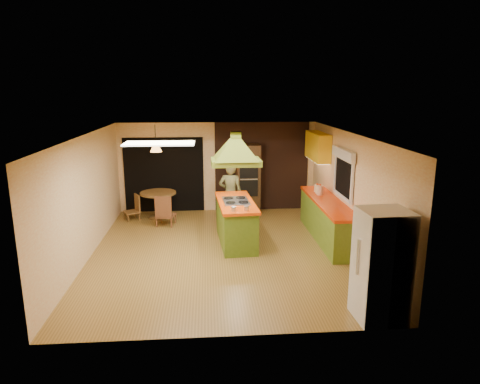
{
  "coord_description": "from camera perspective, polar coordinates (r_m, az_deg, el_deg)",
  "views": [
    {
      "loc": [
        -0.28,
        -8.63,
        3.4
      ],
      "look_at": [
        0.43,
        0.64,
        1.15
      ],
      "focal_mm": 32.0,
      "sensor_mm": 36.0,
      "label": 1
    }
  ],
  "objects": [
    {
      "name": "canister_large",
      "position": [
        10.42,
        10.62,
        0.25
      ],
      "size": [
        0.2,
        0.2,
        0.23
      ],
      "primitive_type": "cylinder",
      "rotation": [
        0.0,
        0.0,
        0.33
      ],
      "color": "beige",
      "rests_on": "right_counter"
    },
    {
      "name": "chair_left",
      "position": [
        11.69,
        -14.26,
        -2.01
      ],
      "size": [
        0.5,
        0.5,
        0.67
      ],
      "primitive_type": null,
      "rotation": [
        0.0,
        0.0,
        -1.09
      ],
      "color": "brown",
      "rests_on": "ground"
    },
    {
      "name": "pendant_lamp",
      "position": [
        11.38,
        -11.15,
        5.78
      ],
      "size": [
        0.39,
        0.39,
        0.2
      ],
      "primitive_type": "cone",
      "rotation": [
        0.0,
        0.0,
        0.34
      ],
      "color": "#FF9E3F",
      "rests_on": "ceiling_plane"
    },
    {
      "name": "ground",
      "position": [
        9.28,
        -2.39,
        -7.9
      ],
      "size": [
        6.5,
        6.5,
        0.0
      ],
      "primitive_type": "plane",
      "color": "olive",
      "rests_on": "ground"
    },
    {
      "name": "ceiling_plane",
      "position": [
        8.68,
        -2.56,
        7.64
      ],
      "size": [
        6.5,
        6.5,
        0.0
      ],
      "primitive_type": "plane",
      "rotation": [
        3.14,
        0.0,
        0.0
      ],
      "color": "silver",
      "rests_on": "room_walls"
    },
    {
      "name": "room_walls",
      "position": [
        8.9,
        -2.47,
        -0.39
      ],
      "size": [
        5.5,
        6.5,
        6.5
      ],
      "color": "beige",
      "rests_on": "ground"
    },
    {
      "name": "fluor_panel",
      "position": [
        7.53,
        -10.7,
        6.39
      ],
      "size": [
        1.2,
        0.6,
        0.03
      ],
      "primitive_type": "cube",
      "color": "white",
      "rests_on": "ceiling_plane"
    },
    {
      "name": "window_right",
      "position": [
        9.64,
        13.66,
        3.5
      ],
      "size": [
        0.12,
        1.35,
        1.06
      ],
      "color": "black",
      "rests_on": "room_walls"
    },
    {
      "name": "range_hood",
      "position": [
        9.26,
        -0.57,
        6.47
      ],
      "size": [
        1.08,
        0.79,
        0.8
      ],
      "rotation": [
        0.0,
        0.0,
        0.02
      ],
      "color": "olive",
      "rests_on": "ceiling_plane"
    },
    {
      "name": "upper_cabinets",
      "position": [
        11.29,
        10.31,
        6.02
      ],
      "size": [
        0.34,
        1.4,
        0.7
      ],
      "primitive_type": "cube",
      "color": "yellow",
      "rests_on": "room_walls"
    },
    {
      "name": "kitchen_island",
      "position": [
        9.64,
        -0.55,
        -3.97
      ],
      "size": [
        0.9,
        1.98,
        0.98
      ],
      "rotation": [
        0.0,
        0.0,
        0.06
      ],
      "color": "#56761D",
      "rests_on": "ground"
    },
    {
      "name": "nook_opening",
      "position": [
        12.15,
        -10.09,
        2.25
      ],
      "size": [
        2.2,
        0.03,
        2.1
      ],
      "primitive_type": "cube",
      "color": "black",
      "rests_on": "ground"
    },
    {
      "name": "chair_near",
      "position": [
        11.02,
        -9.88,
        -2.37
      ],
      "size": [
        0.52,
        0.52,
        0.81
      ],
      "primitive_type": null,
      "rotation": [
        0.0,
        0.0,
        2.94
      ],
      "color": "brown",
      "rests_on": "ground"
    },
    {
      "name": "man",
      "position": [
        10.81,
        -1.29,
        -0.23
      ],
      "size": [
        0.65,
        0.49,
        1.63
      ],
      "primitive_type": "imported",
      "rotation": [
        0.0,
        0.0,
        2.96
      ],
      "color": "brown",
      "rests_on": "ground"
    },
    {
      "name": "wall_oven",
      "position": [
        11.88,
        1.05,
        1.76
      ],
      "size": [
        0.66,
        0.63,
        1.92
      ],
      "rotation": [
        0.0,
        0.0,
        0.05
      ],
      "color": "#432A15",
      "rests_on": "ground"
    },
    {
      "name": "canister_small",
      "position": [
        10.71,
        10.21,
        0.49
      ],
      "size": [
        0.15,
        0.15,
        0.18
      ],
      "primitive_type": "cylinder",
      "rotation": [
        0.0,
        0.0,
        -0.1
      ],
      "color": "#FDEDCB",
      "rests_on": "right_counter"
    },
    {
      "name": "brick_panel",
      "position": [
        12.15,
        2.91,
        3.4
      ],
      "size": [
        2.64,
        0.03,
        2.5
      ],
      "primitive_type": "cube",
      "color": "#381E14",
      "rests_on": "ground"
    },
    {
      "name": "canister_medium",
      "position": [
        10.57,
        10.41,
        0.34
      ],
      "size": [
        0.17,
        0.17,
        0.19
      ],
      "primitive_type": "cylinder",
      "rotation": [
        0.0,
        0.0,
        0.3
      ],
      "color": "#FCF4CB",
      "rests_on": "right_counter"
    },
    {
      "name": "dining_table",
      "position": [
        11.64,
        -10.84,
        -1.04
      ],
      "size": [
        0.96,
        0.96,
        0.72
      ],
      "rotation": [
        0.0,
        0.0,
        0.18
      ],
      "color": "brown",
      "rests_on": "ground"
    },
    {
      "name": "refrigerator",
      "position": [
        6.75,
        18.35,
        -9.3
      ],
      "size": [
        0.74,
        0.7,
        1.71
      ],
      "primitive_type": "cube",
      "rotation": [
        0.0,
        0.0,
        0.06
      ],
      "color": "white",
      "rests_on": "ground"
    },
    {
      "name": "right_counter",
      "position": [
        10.06,
        11.56,
        -3.65
      ],
      "size": [
        0.62,
        3.05,
        0.92
      ],
      "color": "olive",
      "rests_on": "ground"
    }
  ]
}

